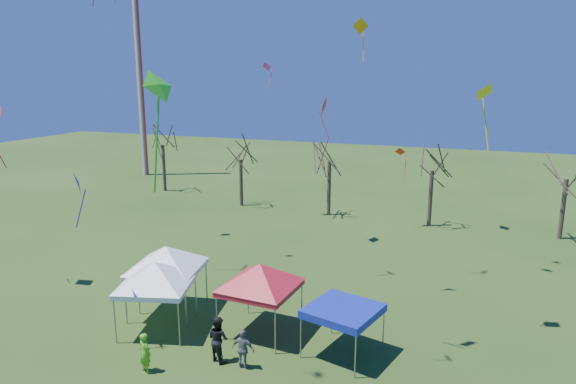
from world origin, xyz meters
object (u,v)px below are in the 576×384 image
object	(u,v)px
tree_4	(569,157)
tree_1	(240,143)
tent_white_mid	(166,251)
person_green	(145,353)
tree_0	(162,128)
tent_blue	(343,311)
tent_white_west	(155,267)
tent_red	(260,269)
tree_2	(330,142)
tree_3	(433,150)
person_grey	(243,349)
radio_mast	(139,68)
person_dark	(218,339)

from	to	relation	value
tree_4	tree_1	bearing A→B (deg)	178.58
tent_white_mid	person_green	bearing A→B (deg)	-66.16
tree_0	tree_1	world-z (taller)	tree_0
tree_4	tent_blue	bearing A→B (deg)	-117.16
tent_white_west	tent_red	bearing A→B (deg)	17.18
tree_2	tent_red	world-z (taller)	tree_2
tree_3	person_grey	bearing A→B (deg)	-102.04
person_green	tree_3	bearing A→B (deg)	-88.04
radio_mast	tree_1	size ratio (longest dim) A/B	3.31
tree_1	tent_blue	distance (m)	26.88
tent_white_west	tent_white_mid	distance (m)	1.79
tent_white_mid	person_grey	distance (m)	7.04
tent_white_west	person_green	distance (m)	4.27
tree_0	tent_blue	xyz separation A→B (m)	(25.36, -24.52, -4.48)
radio_mast	tent_red	bearing A→B (deg)	-47.08
tree_1	tent_blue	size ratio (longest dim) A/B	2.23
tree_0	person_dark	bearing A→B (deg)	-52.46
tree_3	person_dark	world-z (taller)	tree_3
tree_3	radio_mast	bearing A→B (deg)	163.69
tree_1	tree_3	xyz separation A→B (m)	(16.80, -0.60, 0.29)
tree_2	tent_white_mid	world-z (taller)	tree_2
radio_mast	tent_white_mid	distance (m)	39.31
tent_white_mid	tent_blue	size ratio (longest dim) A/B	1.33
person_dark	tent_blue	bearing A→B (deg)	-131.94
tree_4	tent_white_mid	world-z (taller)	tree_4
tent_red	tent_blue	xyz separation A→B (m)	(4.06, -0.55, -1.14)
tent_white_west	tent_white_mid	world-z (taller)	tent_white_mid
radio_mast	tree_4	size ratio (longest dim) A/B	3.17
tent_red	tent_blue	world-z (taller)	tent_red
person_grey	tree_1	bearing A→B (deg)	-63.60
tree_0	tree_3	distance (m)	27.09
tent_white_mid	tree_2	bearing A→B (deg)	83.44
tree_1	tent_red	distance (m)	24.16
tree_0	tree_2	distance (m)	18.72
radio_mast	tree_2	bearing A→B (deg)	-20.57
tent_red	person_grey	world-z (taller)	tent_red
tent_white_mid	tent_red	xyz separation A→B (m)	(5.19, -0.27, -0.12)
tree_2	tent_white_mid	xyz separation A→B (m)	(-2.38, -20.70, -3.03)
tree_3	tent_blue	world-z (taller)	tree_3
tree_2	tree_3	distance (m)	8.41
person_green	person_grey	xyz separation A→B (m)	(3.56, 1.65, -0.01)
tent_blue	person_green	size ratio (longest dim) A/B	1.99
person_dark	tree_3	bearing A→B (deg)	-82.90
radio_mast	tree_4	bearing A→B (deg)	-12.99
tree_2	tree_4	distance (m)	17.73
tent_white_west	person_grey	distance (m)	5.88
tent_red	person_dark	bearing A→B (deg)	-103.26
tree_3	person_dark	size ratio (longest dim) A/B	4.01
tree_3	tent_white_mid	bearing A→B (deg)	-117.89
tree_0	person_dark	xyz separation A→B (m)	(20.62, -26.84, -5.50)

